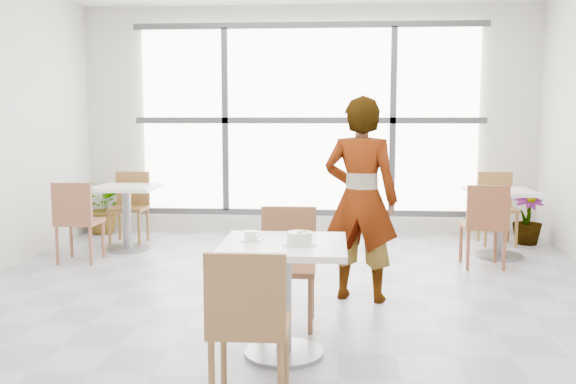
# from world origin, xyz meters

# --- Properties ---
(floor) EXTENTS (7.00, 7.00, 0.00)m
(floor) POSITION_xyz_m (0.00, 0.00, 0.00)
(floor) COLOR #9E9EA5
(floor) RESTS_ON ground
(wall_back) EXTENTS (6.00, 0.00, 6.00)m
(wall_back) POSITION_xyz_m (0.00, 3.50, 1.50)
(wall_back) COLOR silver
(wall_back) RESTS_ON ground
(wall_front) EXTENTS (6.00, 0.00, 6.00)m
(wall_front) POSITION_xyz_m (0.00, -3.50, 1.50)
(wall_front) COLOR silver
(wall_front) RESTS_ON ground
(window) EXTENTS (4.60, 0.07, 2.52)m
(window) POSITION_xyz_m (0.00, 3.44, 1.50)
(window) COLOR white
(window) RESTS_ON ground
(main_table) EXTENTS (0.80, 0.80, 0.75)m
(main_table) POSITION_xyz_m (0.02, -0.94, 0.52)
(main_table) COLOR white
(main_table) RESTS_ON ground
(chair_near) EXTENTS (0.42, 0.42, 0.87)m
(chair_near) POSITION_xyz_m (-0.11, -1.70, 0.50)
(chair_near) COLOR olive
(chair_near) RESTS_ON ground
(chair_far) EXTENTS (0.42, 0.42, 0.87)m
(chair_far) POSITION_xyz_m (-0.00, -0.26, 0.50)
(chair_far) COLOR brown
(chair_far) RESTS_ON ground
(oatmeal_bowl) EXTENTS (0.21, 0.21, 0.09)m
(oatmeal_bowl) POSITION_xyz_m (0.12, -1.00, 0.79)
(oatmeal_bowl) COLOR silver
(oatmeal_bowl) RESTS_ON main_table
(coffee_cup) EXTENTS (0.16, 0.13, 0.07)m
(coffee_cup) POSITION_xyz_m (-0.20, -0.91, 0.78)
(coffee_cup) COLOR white
(coffee_cup) RESTS_ON main_table
(person) EXTENTS (0.71, 0.56, 1.72)m
(person) POSITION_xyz_m (0.56, 0.37, 0.86)
(person) COLOR black
(person) RESTS_ON ground
(bg_table_left) EXTENTS (0.70, 0.70, 0.75)m
(bg_table_left) POSITION_xyz_m (-2.07, 2.21, 0.49)
(bg_table_left) COLOR white
(bg_table_left) RESTS_ON ground
(bg_table_right) EXTENTS (0.70, 0.70, 0.75)m
(bg_table_right) POSITION_xyz_m (2.17, 2.13, 0.49)
(bg_table_right) COLOR silver
(bg_table_right) RESTS_ON ground
(bg_chair_left_near) EXTENTS (0.42, 0.42, 0.87)m
(bg_chair_left_near) POSITION_xyz_m (-2.37, 1.50, 0.50)
(bg_chair_left_near) COLOR brown
(bg_chair_left_near) RESTS_ON ground
(bg_chair_left_far) EXTENTS (0.42, 0.42, 0.87)m
(bg_chair_left_far) POSITION_xyz_m (-2.17, 2.66, 0.50)
(bg_chair_left_far) COLOR brown
(bg_chair_left_far) RESTS_ON ground
(bg_chair_right_near) EXTENTS (0.42, 0.42, 0.87)m
(bg_chair_right_near) POSITION_xyz_m (1.88, 1.57, 0.50)
(bg_chair_right_near) COLOR brown
(bg_chair_right_near) RESTS_ON ground
(bg_chair_right_far) EXTENTS (0.42, 0.42, 0.87)m
(bg_chair_right_far) POSITION_xyz_m (2.33, 2.92, 0.50)
(bg_chair_right_far) COLOR olive
(bg_chair_right_far) RESTS_ON ground
(plant_left) EXTENTS (0.81, 0.76, 0.72)m
(plant_left) POSITION_xyz_m (-2.70, 3.20, 0.36)
(plant_left) COLOR #3E8641
(plant_left) RESTS_ON ground
(plant_right) EXTENTS (0.39, 0.39, 0.64)m
(plant_right) POSITION_xyz_m (2.70, 2.87, 0.32)
(plant_right) COLOR #5F8246
(plant_right) RESTS_ON ground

